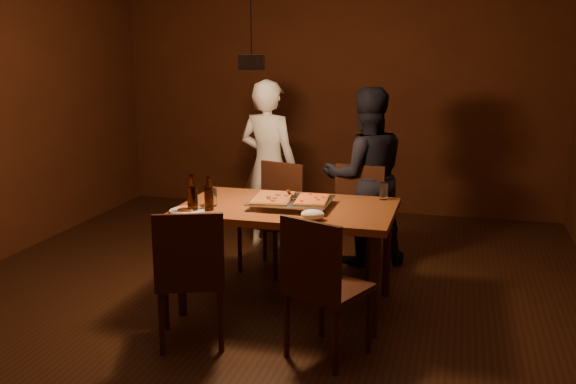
% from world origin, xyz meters
% --- Properties ---
extents(room_shell, '(6.00, 6.00, 6.00)m').
position_xyz_m(room_shell, '(0.00, 0.00, 1.40)').
color(room_shell, '#321A0D').
rests_on(room_shell, ground).
extents(dining_table, '(1.50, 0.90, 0.75)m').
position_xyz_m(dining_table, '(0.22, 0.10, 0.68)').
color(dining_table, brown).
rests_on(dining_table, floor).
extents(chair_far_left, '(0.53, 0.53, 0.49)m').
position_xyz_m(chair_far_left, '(-0.09, 0.87, 0.54)').
color(chair_far_left, '#38190F').
rests_on(chair_far_left, floor).
extents(chair_far_right, '(0.46, 0.46, 0.49)m').
position_xyz_m(chair_far_right, '(0.58, 0.93, 0.54)').
color(chair_far_right, '#38190F').
rests_on(chair_far_right, floor).
extents(chair_near_left, '(0.54, 0.54, 0.49)m').
position_xyz_m(chair_near_left, '(-0.18, -0.70, 0.54)').
color(chair_near_left, '#38190F').
rests_on(chair_near_left, floor).
extents(chair_near_right, '(0.55, 0.55, 0.49)m').
position_xyz_m(chair_near_right, '(0.63, -0.66, 0.54)').
color(chair_near_right, '#38190F').
rests_on(chair_near_right, floor).
extents(pizza_tray, '(0.59, 0.50, 0.05)m').
position_xyz_m(pizza_tray, '(0.25, 0.09, 0.77)').
color(pizza_tray, silver).
rests_on(pizza_tray, dining_table).
extents(pizza_meat, '(0.30, 0.43, 0.02)m').
position_xyz_m(pizza_meat, '(0.12, 0.08, 0.81)').
color(pizza_meat, maroon).
rests_on(pizza_meat, pizza_tray).
extents(pizza_cheese, '(0.25, 0.36, 0.02)m').
position_xyz_m(pizza_cheese, '(0.40, 0.10, 0.81)').
color(pizza_cheese, gold).
rests_on(pizza_cheese, pizza_tray).
extents(spatula, '(0.17, 0.26, 0.04)m').
position_xyz_m(spatula, '(0.24, 0.12, 0.81)').
color(spatula, silver).
rests_on(spatula, pizza_tray).
extents(beer_bottle_a, '(0.07, 0.07, 0.27)m').
position_xyz_m(beer_bottle_a, '(-0.35, -0.24, 0.88)').
color(beer_bottle_a, black).
rests_on(beer_bottle_a, dining_table).
extents(beer_bottle_b, '(0.06, 0.06, 0.24)m').
position_xyz_m(beer_bottle_b, '(-0.27, -0.16, 0.87)').
color(beer_bottle_b, black).
rests_on(beer_bottle_b, dining_table).
extents(water_glass_left, '(0.08, 0.08, 0.12)m').
position_xyz_m(water_glass_left, '(-0.30, -0.04, 0.81)').
color(water_glass_left, silver).
rests_on(water_glass_left, dining_table).
extents(water_glass_right, '(0.06, 0.06, 0.13)m').
position_xyz_m(water_glass_right, '(0.86, 0.47, 0.81)').
color(water_glass_right, silver).
rests_on(water_glass_right, dining_table).
extents(plate_slice, '(0.24, 0.24, 0.03)m').
position_xyz_m(plate_slice, '(-0.39, -0.25, 0.76)').
color(plate_slice, white).
rests_on(plate_slice, dining_table).
extents(napkin, '(0.16, 0.12, 0.07)m').
position_xyz_m(napkin, '(0.48, -0.21, 0.78)').
color(napkin, white).
rests_on(napkin, dining_table).
extents(diner_white, '(0.65, 0.50, 1.57)m').
position_xyz_m(diner_white, '(-0.31, 1.38, 0.78)').
color(diner_white, white).
rests_on(diner_white, floor).
extents(diner_dark, '(0.90, 0.81, 1.52)m').
position_xyz_m(diner_dark, '(0.61, 1.22, 0.76)').
color(diner_dark, black).
rests_on(diner_dark, floor).
extents(pendant_lamp, '(0.18, 0.18, 1.10)m').
position_xyz_m(pendant_lamp, '(0.00, 0.00, 1.76)').
color(pendant_lamp, black).
rests_on(pendant_lamp, ceiling).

